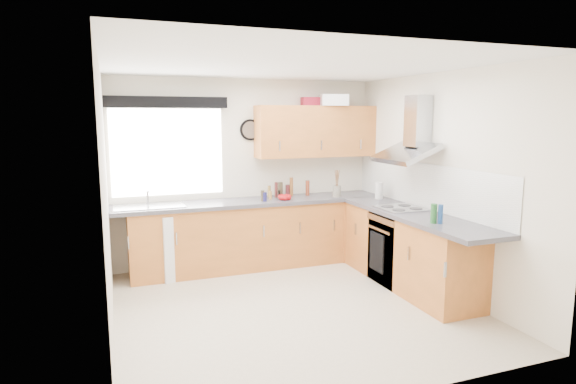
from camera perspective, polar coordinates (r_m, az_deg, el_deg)
name	(u,v)px	position (r m, az deg, el deg)	size (l,w,h in m)	color
ground_plane	(294,307)	(5.25, 0.67, -13.47)	(3.60, 3.60, 0.00)	beige
ceiling	(294,65)	(4.88, 0.73, 14.79)	(3.60, 3.60, 0.02)	white
wall_back	(247,172)	(6.61, -4.89, 2.36)	(3.60, 0.02, 2.50)	silver
wall_front	(389,229)	(3.33, 11.89, -4.27)	(3.60, 0.02, 2.50)	silver
wall_left	(106,201)	(4.60, -20.75, -1.05)	(0.02, 3.60, 2.50)	silver
wall_right	(440,183)	(5.80, 17.54, 1.07)	(0.02, 3.60, 2.50)	silver
window	(168,152)	(6.38, -14.06, 4.60)	(1.40, 0.02, 1.10)	silver
window_blind	(167,102)	(6.28, -14.19, 10.28)	(1.50, 0.18, 0.14)	black
splashback	(423,185)	(6.04, 15.70, 0.78)	(0.01, 3.00, 0.54)	white
base_cab_back	(246,236)	(6.46, -4.97, -5.20)	(3.00, 0.58, 0.86)	#A05925
base_cab_corner	(353,227)	(7.03, 7.77, -4.09)	(0.60, 0.60, 0.86)	#A05925
base_cab_right	(408,251)	(5.91, 14.04, -6.76)	(0.58, 2.10, 0.86)	#A05925
worktop_back	(253,202)	(6.38, -4.13, -1.18)	(3.60, 0.62, 0.05)	#38363D
worktop_right	(416,216)	(5.68, 14.98, -2.71)	(0.62, 2.42, 0.05)	#38363D
sink	(149,203)	(6.14, -16.15, -1.29)	(0.84, 0.46, 0.10)	#A0A4AC
oven	(400,248)	(6.03, 13.15, -6.47)	(0.56, 0.58, 0.85)	black
hob_plate	(402,208)	(5.92, 13.32, -1.87)	(0.52, 0.52, 0.01)	#A0A4AC
extractor_hood	(412,136)	(5.88, 14.43, 6.39)	(0.52, 0.78, 0.66)	#A0A4AC
upper_cabinets	(316,131)	(6.73, 3.34, 7.18)	(1.70, 0.35, 0.70)	#A05925
washing_machine	(178,243)	(6.30, -12.95, -5.96)	(0.56, 0.54, 0.81)	silver
wall_clock	(251,130)	(6.55, -4.44, 7.35)	(0.29, 0.29, 0.04)	black
casserole	(334,100)	(6.72, 5.45, 10.79)	(0.36, 0.26, 0.15)	silver
storage_box	(311,102)	(6.80, 2.69, 10.65)	(0.26, 0.21, 0.12)	maroon
utensil_pot	(337,191)	(6.63, 5.81, 0.07)	(0.11, 0.11, 0.15)	slate
kitchen_roll	(379,190)	(6.57, 10.75, 0.18)	(0.10, 0.10, 0.22)	silver
tomato_cluster	(285,197)	(6.37, -0.39, -0.62)	(0.16, 0.16, 0.07)	#A20C0F
jar_0	(280,190)	(6.47, -0.92, 0.20)	(0.07, 0.07, 0.22)	black
jar_1	(270,195)	(6.41, -2.09, -0.38)	(0.04, 0.04, 0.11)	olive
jar_2	(280,194)	(6.46, -1.00, -0.28)	(0.04, 0.04, 0.12)	black
jar_3	(276,190)	(6.58, -1.42, 0.28)	(0.04, 0.04, 0.21)	#551F1E
jar_4	(288,190)	(6.71, -0.03, 0.22)	(0.06, 0.06, 0.15)	#4E1B1E
jar_5	(308,188)	(6.74, 2.33, 0.49)	(0.05, 0.05, 0.21)	maroon
jar_6	(265,197)	(6.27, -2.78, -0.58)	(0.05, 0.05, 0.12)	#171549
jar_7	(263,196)	(6.27, -3.03, -0.45)	(0.05, 0.05, 0.14)	#342A1D
jar_8	(291,187)	(6.69, 0.40, 0.65)	(0.05, 0.05, 0.26)	brown
jar_9	(269,191)	(6.59, -2.25, 0.07)	(0.05, 0.05, 0.16)	olive
bottle_0	(434,214)	(5.19, 16.89, -2.46)	(0.07, 0.07, 0.20)	#1F5827
bottle_1	(440,214)	(5.19, 17.62, -2.51)	(0.05, 0.05, 0.20)	navy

